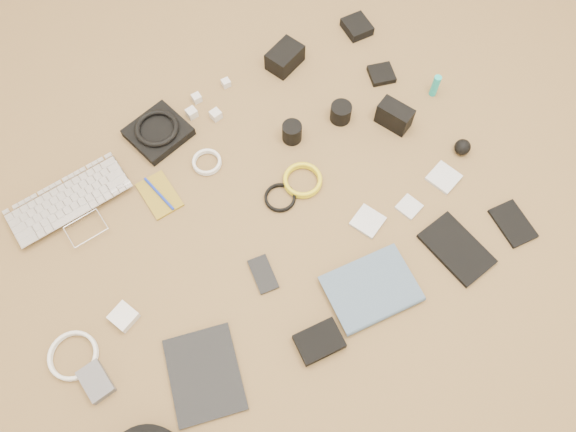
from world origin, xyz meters
TOP-DOWN VIEW (x-y plane):
  - laptop at (-0.45, 0.34)m, footprint 0.36×0.25m
  - headphone_pouch at (-0.11, 0.45)m, footprint 0.19×0.19m
  - headphones at (-0.11, 0.45)m, footprint 0.15×0.15m
  - charger_a at (0.01, 0.45)m, footprint 0.03×0.03m
  - charger_b at (0.06, 0.49)m, footprint 0.03×0.03m
  - charger_c at (0.17, 0.49)m, footprint 0.03×0.03m
  - charger_d at (0.07, 0.40)m, footprint 0.03×0.03m
  - dslr_camera at (0.38, 0.45)m, footprint 0.13×0.11m
  - lens_pouch at (0.67, 0.43)m, footprint 0.10×0.11m
  - notebook_olive at (-0.22, 0.26)m, footprint 0.10×0.14m
  - pen_blue at (-0.22, 0.26)m, footprint 0.03×0.14m
  - cable_white_a at (-0.04, 0.27)m, footprint 0.10×0.10m
  - lens_a at (0.23, 0.19)m, footprint 0.07×0.07m
  - lens_b at (0.40, 0.17)m, footprint 0.09×0.09m
  - card_reader at (0.61, 0.22)m, footprint 0.10×0.10m
  - power_brick at (-0.48, -0.01)m, footprint 0.08×0.08m
  - cable_white_b at (-0.64, -0.03)m, footprint 0.17×0.17m
  - cable_black at (0.07, 0.04)m, footprint 0.11×0.11m
  - cable_yellow at (0.16, 0.05)m, footprint 0.14×0.14m
  - flash at (0.52, 0.05)m, footprint 0.09×0.12m
  - lens_cleaner at (0.70, 0.07)m, footprint 0.03×0.03m
  - battery_charger at (-0.62, -0.12)m, footprint 0.06×0.10m
  - tablet at (-0.38, -0.27)m, footprint 0.25×0.28m
  - phone at (-0.11, -0.13)m, footprint 0.08×0.12m
  - filter_case_left at (0.24, -0.17)m, footprint 0.10×0.10m
  - filter_case_mid at (0.37, -0.21)m, footprint 0.07×0.07m
  - filter_case_right at (0.52, -0.19)m, footprint 0.10×0.10m
  - air_blower at (0.63, -0.15)m, footprint 0.06×0.06m
  - drive_case at (-0.09, -0.37)m, footprint 0.13×0.10m
  - paperback at (0.09, -0.43)m, footprint 0.27×0.22m
  - notebook_black_a at (0.39, -0.39)m, footprint 0.13×0.21m
  - notebook_black_b at (0.58, -0.42)m, footprint 0.11×0.15m

SIDE VIEW (x-z plane):
  - notebook_olive at x=-0.22m, z-range 0.00..0.01m
  - phone at x=-0.11m, z-range 0.00..0.01m
  - cable_black at x=0.07m, z-range 0.00..0.01m
  - filter_case_mid at x=0.37m, z-range 0.00..0.01m
  - tablet at x=-0.38m, z-range 0.00..0.01m
  - cable_white_a at x=-0.04m, z-range 0.00..0.01m
  - notebook_black_b at x=0.58m, z-range 0.00..0.01m
  - cable_white_b at x=-0.64m, z-range 0.00..0.01m
  - filter_case_left at x=0.24m, z-range 0.00..0.01m
  - filter_case_right at x=0.52m, z-range 0.00..0.01m
  - cable_yellow at x=0.16m, z-range 0.00..0.01m
  - notebook_black_a at x=0.39m, z-range 0.00..0.01m
  - card_reader at x=0.61m, z-range 0.00..0.02m
  - paperback at x=0.09m, z-range 0.00..0.02m
  - charger_c at x=0.17m, z-range 0.00..0.02m
  - pen_blue at x=-0.22m, z-range 0.01..0.02m
  - charger_b at x=0.06m, z-range 0.00..0.03m
  - power_brick at x=-0.48m, z-range 0.00..0.03m
  - battery_charger at x=-0.62m, z-range 0.00..0.03m
  - laptop at x=-0.45m, z-range 0.00..0.03m
  - charger_a at x=0.01m, z-range 0.00..0.03m
  - charger_d at x=0.07m, z-range 0.00..0.03m
  - drive_case at x=-0.09m, z-range 0.00..0.03m
  - headphone_pouch at x=-0.11m, z-range 0.00..0.03m
  - lens_pouch at x=0.67m, z-range 0.00..0.03m
  - air_blower at x=0.63m, z-range 0.00..0.05m
  - lens_b at x=0.40m, z-range 0.00..0.06m
  - lens_a at x=0.23m, z-range 0.00..0.07m
  - dslr_camera at x=0.38m, z-range 0.00..0.07m
  - headphones at x=-0.11m, z-range 0.03..0.05m
  - flash at x=0.52m, z-range 0.00..0.08m
  - lens_cleaner at x=0.70m, z-range 0.00..0.08m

